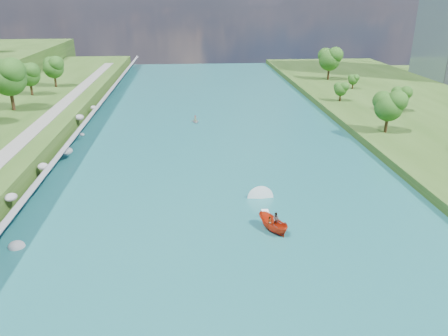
{
  "coord_description": "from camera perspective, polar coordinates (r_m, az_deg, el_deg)",
  "views": [
    {
      "loc": [
        -4.46,
        -41.04,
        26.04
      ],
      "look_at": [
        0.32,
        18.15,
        2.5
      ],
      "focal_mm": 35.0,
      "sensor_mm": 36.0,
      "label": 1
    }
  ],
  "objects": [
    {
      "name": "raft",
      "position": [
        96.43,
        -3.77,
        6.18
      ],
      "size": [
        2.21,
        2.85,
        1.52
      ],
      "rotation": [
        0.0,
        0.0,
        0.14
      ],
      "color": "#97999F",
      "rests_on": "river_water"
    },
    {
      "name": "riprap_bank",
      "position": [
        68.09,
        -22.58,
        -0.97
      ],
      "size": [
        4.81,
        236.0,
        4.37
      ],
      "color": "slate",
      "rests_on": "ground"
    },
    {
      "name": "motorboat",
      "position": [
        53.1,
        6.15,
        -6.76
      ],
      "size": [
        3.86,
        19.3,
        2.05
      ],
      "rotation": [
        0.0,
        0.0,
        3.65
      ],
      "color": "red",
      "rests_on": "river_water"
    },
    {
      "name": "river_water",
      "position": [
        66.5,
        -0.4,
        -1.39
      ],
      "size": [
        55.0,
        240.0,
        0.1
      ],
      "primitive_type": "cube",
      "color": "#18585C",
      "rests_on": "ground"
    },
    {
      "name": "trees_east",
      "position": [
        103.45,
        20.21,
        9.13
      ],
      "size": [
        17.17,
        134.93,
        11.6
      ],
      "color": "#174713",
      "rests_on": "berm_east"
    },
    {
      "name": "ground",
      "position": [
        48.81,
        1.36,
        -10.62
      ],
      "size": [
        260.0,
        260.0,
        0.0
      ],
      "primitive_type": "plane",
      "color": "#2D5119",
      "rests_on": "ground"
    }
  ]
}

